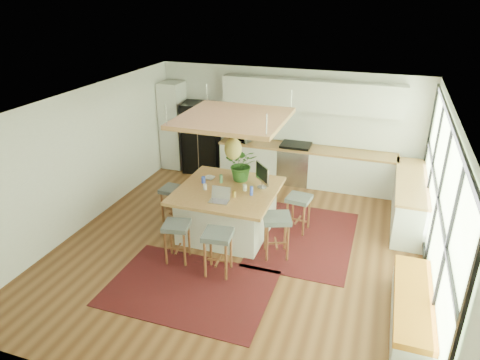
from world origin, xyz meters
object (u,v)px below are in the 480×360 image
at_px(fridge, 201,136).
at_px(stool_right_back, 298,214).
at_px(stool_near_right, 218,255).
at_px(stool_left_side, 173,204).
at_px(island_plant, 242,168).
at_px(island, 228,211).
at_px(laptop, 219,196).
at_px(stool_near_left, 177,243).
at_px(microwave, 241,134).
at_px(monitor, 262,175).
at_px(stool_right_front, 276,238).

relative_size(fridge, stool_right_back, 2.41).
xyz_separation_m(stool_near_right, stool_right_back, (0.97, 1.82, 0.00)).
distance_m(stool_near_right, stool_left_side, 2.10).
distance_m(stool_right_back, stool_left_side, 2.55).
distance_m(stool_right_back, island_plant, 1.43).
bearing_deg(island, laptop, -85.44).
bearing_deg(stool_near_left, microwave, 92.45).
relative_size(microwave, island_plant, 0.78).
bearing_deg(stool_near_right, island_plant, 96.06).
distance_m(stool_near_right, stool_right_back, 2.06).
bearing_deg(stool_left_side, stool_right_back, 9.10).
bearing_deg(monitor, island, -106.84).
distance_m(fridge, microwave, 1.10).
bearing_deg(stool_right_back, fridge, 143.11).
xyz_separation_m(stool_near_left, stool_right_front, (1.59, 0.71, 0.00)).
bearing_deg(stool_right_front, stool_left_side, 165.87).
xyz_separation_m(stool_near_right, island_plant, (-0.19, 1.81, 0.84)).
bearing_deg(stool_right_front, stool_near_left, -155.99).
distance_m(stool_right_front, monitor, 1.24).
height_order(stool_near_right, microwave, microwave).
xyz_separation_m(stool_near_right, laptop, (-0.28, 0.78, 0.70)).
xyz_separation_m(island, stool_left_side, (-1.23, 0.10, -0.11)).
distance_m(stool_right_front, stool_right_back, 1.01).
height_order(fridge, stool_near_left, fridge).
distance_m(fridge, stool_near_right, 4.62).
bearing_deg(stool_right_back, microwave, 130.53).
bearing_deg(stool_left_side, fridge, 100.89).
bearing_deg(fridge, microwave, -8.81).
xyz_separation_m(stool_right_front, stool_left_side, (-2.33, 0.59, 0.00)).
bearing_deg(microwave, stool_near_left, -71.97).
relative_size(laptop, monitor, 0.72).
xyz_separation_m(stool_near_left, island_plant, (0.62, 1.69, 0.84)).
distance_m(fridge, laptop, 3.77).
bearing_deg(fridge, island, -66.87).
bearing_deg(laptop, island, 91.69).
bearing_deg(microwave, island, -61.05).
bearing_deg(stool_left_side, stool_near_right, -42.44).
xyz_separation_m(stool_near_right, monitor, (0.28, 1.60, 0.83)).
xyz_separation_m(stool_right_front, stool_right_back, (0.18, 0.99, 0.00)).
xyz_separation_m(stool_near_left, stool_near_right, (0.81, -0.12, 0.00)).
distance_m(stool_right_back, laptop, 1.77).
bearing_deg(stool_near_right, stool_right_back, 61.96).
bearing_deg(stool_right_front, island_plant, 134.78).
bearing_deg(microwave, stool_left_side, -86.36).
xyz_separation_m(laptop, microwave, (-0.70, 3.32, 0.05)).
bearing_deg(laptop, island_plant, 82.49).
height_order(stool_near_right, laptop, laptop).
bearing_deg(island, microwave, 103.36).
relative_size(fridge, monitor, 3.49).
xyz_separation_m(island, stool_right_back, (1.29, 0.50, -0.11)).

